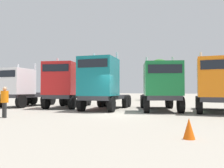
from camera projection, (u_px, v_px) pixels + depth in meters
name	position (u px, v px, depth m)	size (l,w,h in m)	color
ground	(116.00, 114.00, 13.84)	(200.00, 200.00, 0.00)	gray
semi_truck_white	(20.00, 87.00, 20.35)	(2.72, 5.87, 3.97)	#333338
semi_truck_red	(64.00, 85.00, 18.97)	(3.54, 6.36, 4.32)	#333338
semi_truck_teal	(102.00, 84.00, 16.76)	(2.84, 6.55, 4.40)	#333338
semi_truck_green	(161.00, 86.00, 16.05)	(4.02, 6.77, 3.95)	#333338
semi_truck_orange	(217.00, 85.00, 14.78)	(2.57, 6.08, 4.11)	#333338
visitor_in_hivis	(5.00, 100.00, 12.25)	(0.55, 0.55, 1.67)	#282828
traffic_cone_near	(189.00, 129.00, 6.83)	(0.36, 0.36, 0.64)	#F2590C
oak_far_left	(104.00, 76.00, 36.40)	(4.18, 4.18, 5.86)	#4C3823
oak_far_centre	(159.00, 71.00, 34.86)	(3.71, 3.71, 6.31)	#4C3823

